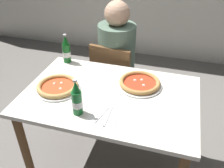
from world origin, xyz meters
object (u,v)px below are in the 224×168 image
diner_seated (117,67)px  beer_bottle_left (77,99)px  dining_table_main (110,107)px  napkin_with_cutlery (105,115)px  pizza_marinara_far (140,83)px  pizza_margherita_near (58,87)px  beer_bottle_center (66,51)px  chair_behind_table (114,78)px

diner_seated → beer_bottle_left: bearing=-90.0°
dining_table_main → napkin_with_cutlery: 0.26m
pizza_marinara_far → beer_bottle_left: bearing=-127.3°
napkin_with_cutlery → pizza_margherita_near: bearing=156.7°
beer_bottle_center → napkin_with_cutlery: size_ratio=1.22×
chair_behind_table → beer_bottle_left: (0.01, -0.86, 0.37)m
chair_behind_table → beer_bottle_center: bearing=45.2°
pizza_marinara_far → chair_behind_table: bearing=125.3°
beer_bottle_left → dining_table_main: bearing=61.6°
pizza_margherita_near → beer_bottle_center: size_ratio=1.28×
pizza_marinara_far → napkin_with_cutlery: pizza_marinara_far is taller
dining_table_main → pizza_margherita_near: pizza_margherita_near is taller
diner_seated → napkin_with_cutlery: 0.92m
beer_bottle_left → beer_bottle_center: 0.69m
dining_table_main → beer_bottle_center: 0.63m
beer_bottle_center → dining_table_main: bearing=-35.6°
chair_behind_table → napkin_with_cutlery: 0.90m
pizza_marinara_far → napkin_with_cutlery: size_ratio=1.61×
pizza_margherita_near → beer_bottle_left: beer_bottle_left is taller
napkin_with_cutlery → beer_bottle_left: bearing=-173.2°
chair_behind_table → dining_table_main: bearing=110.3°
beer_bottle_left → beer_bottle_center: size_ratio=1.00×
dining_table_main → pizza_margherita_near: 0.40m
pizza_margherita_near → pizza_marinara_far: bearing=20.8°
napkin_with_cutlery → beer_bottle_center: bearing=132.3°
pizza_margherita_near → beer_bottle_left: size_ratio=1.28×
napkin_with_cutlery → chair_behind_table: bearing=102.1°
dining_table_main → diner_seated: (-0.13, 0.66, -0.05)m
diner_seated → beer_bottle_left: size_ratio=4.89×
dining_table_main → diner_seated: bearing=101.4°
diner_seated → napkin_with_cutlery: bearing=-79.1°
dining_table_main → diner_seated: size_ratio=0.99×
beer_bottle_center → napkin_with_cutlery: (0.52, -0.57, -0.10)m
diner_seated → dining_table_main: bearing=-78.6°
pizza_margherita_near → beer_bottle_left: 0.32m
beer_bottle_left → napkin_with_cutlery: bearing=6.8°
dining_table_main → beer_bottle_left: 0.36m
dining_table_main → chair_behind_table: bearing=103.1°
diner_seated → pizza_marinara_far: 0.62m
dining_table_main → pizza_marinara_far: bearing=42.1°
dining_table_main → napkin_with_cutlery: bearing=-80.5°
diner_seated → pizza_marinara_far: diner_seated is taller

